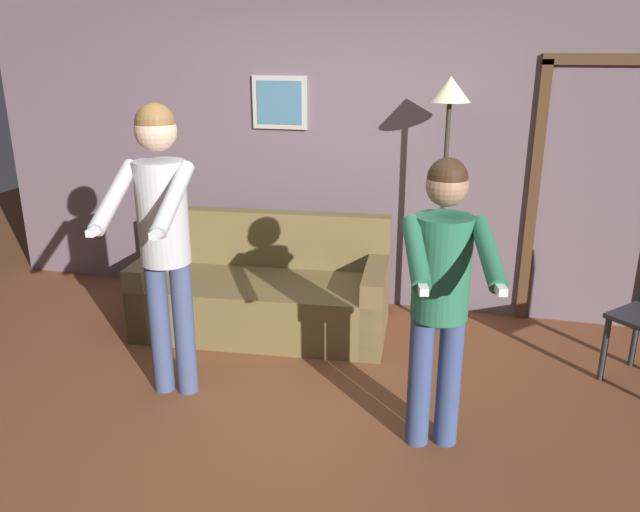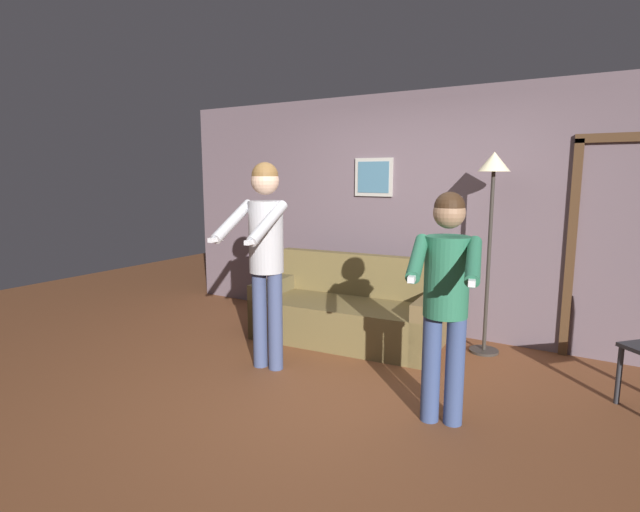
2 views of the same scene
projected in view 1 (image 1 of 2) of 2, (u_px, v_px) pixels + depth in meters
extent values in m
plane|color=brown|center=(272.00, 415.00, 3.78)|extent=(12.00, 12.00, 0.00)
cube|color=#68565E|center=(343.00, 152.00, 5.15)|extent=(6.40, 0.06, 2.60)
cube|color=#B7B2A8|center=(280.00, 103.00, 5.11)|extent=(0.46, 0.02, 0.43)
cube|color=teal|center=(279.00, 103.00, 5.09)|extent=(0.38, 0.01, 0.35)
cube|color=#4C331E|center=(533.00, 197.00, 4.83)|extent=(0.08, 0.04, 2.04)
cube|color=#4C331E|center=(616.00, 59.00, 4.40)|extent=(0.98, 0.04, 0.08)
cube|color=brown|center=(264.00, 305.00, 4.87)|extent=(1.97, 1.01, 0.42)
cube|color=brown|center=(273.00, 239.00, 5.06)|extent=(1.91, 0.30, 0.45)
cube|color=brown|center=(158.00, 289.00, 4.98)|extent=(0.23, 0.86, 0.58)
cube|color=brown|center=(375.00, 302.00, 4.71)|extent=(0.23, 0.86, 0.58)
cylinder|color=#332D28|center=(435.00, 323.00, 5.01)|extent=(0.28, 0.28, 0.02)
cylinder|color=#332D28|center=(442.00, 218.00, 4.73)|extent=(0.04, 0.04, 1.72)
cone|color=#F9EAB7|center=(450.00, 89.00, 4.43)|extent=(0.30, 0.30, 0.18)
cylinder|color=#3E4A71|center=(160.00, 327.00, 3.94)|extent=(0.13, 0.13, 0.88)
cylinder|color=#3E4A71|center=(184.00, 329.00, 3.92)|extent=(0.13, 0.13, 0.88)
cylinder|color=#B2B2B7|center=(162.00, 213.00, 3.69)|extent=(0.30, 0.30, 0.62)
sphere|color=#D8AD8E|center=(156.00, 131.00, 3.54)|extent=(0.24, 0.24, 0.24)
sphere|color=brown|center=(155.00, 123.00, 3.52)|extent=(0.23, 0.23, 0.23)
cylinder|color=#B2B2B7|center=(114.00, 196.00, 3.44)|extent=(0.15, 0.53, 0.34)
cube|color=white|center=(96.00, 230.00, 3.25)|extent=(0.06, 0.15, 0.04)
cylinder|color=#B2B2B7|center=(173.00, 198.00, 3.39)|extent=(0.15, 0.53, 0.34)
cube|color=white|center=(158.00, 233.00, 3.20)|extent=(0.06, 0.15, 0.04)
cylinder|color=#374877|center=(420.00, 381.00, 3.41)|extent=(0.13, 0.13, 0.77)
cylinder|color=#374877|center=(449.00, 381.00, 3.41)|extent=(0.13, 0.13, 0.77)
cylinder|color=#286B4C|center=(442.00, 267.00, 3.20)|extent=(0.30, 0.30, 0.55)
sphere|color=#9E7556|center=(447.00, 185.00, 3.07)|extent=(0.21, 0.21, 0.21)
sphere|color=#382314|center=(448.00, 178.00, 3.05)|extent=(0.20, 0.20, 0.20)
cylinder|color=#286B4C|center=(416.00, 252.00, 2.94)|extent=(0.20, 0.49, 0.26)
cube|color=white|center=(422.00, 287.00, 2.76)|extent=(0.07, 0.16, 0.04)
cylinder|color=#286B4C|center=(488.00, 252.00, 2.94)|extent=(0.20, 0.49, 0.26)
cube|color=white|center=(499.00, 287.00, 2.75)|extent=(0.07, 0.16, 0.04)
cylinder|color=#2D2D33|center=(604.00, 349.00, 4.12)|extent=(0.04, 0.04, 0.45)
cylinder|color=#2D2D33|center=(635.00, 336.00, 4.31)|extent=(0.04, 0.04, 0.45)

